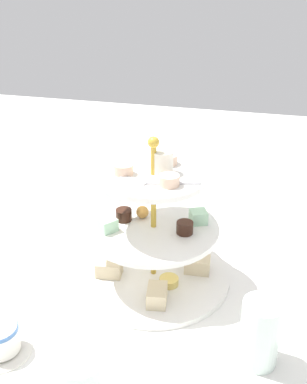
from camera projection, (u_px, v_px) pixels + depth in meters
ground_plane at (154, 277)px, 0.86m from camera, size 2.40×2.40×0.00m
tiered_serving_stand at (154, 239)px, 0.83m from camera, size 0.29×0.29×0.29m
water_glass_tall_right at (113, 190)px, 1.08m from camera, size 0.07×0.07×0.11m
water_glass_short_left at (81, 379)px, 0.61m from camera, size 0.06×0.06×0.07m
teacup_with_saucer at (1, 340)px, 0.68m from camera, size 0.09×0.09×0.05m
butter_knife_left at (281, 231)px, 1.01m from camera, size 0.12×0.14×0.00m
water_glass_mid_back at (260, 333)px, 0.65m from camera, size 0.06×0.06×0.11m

